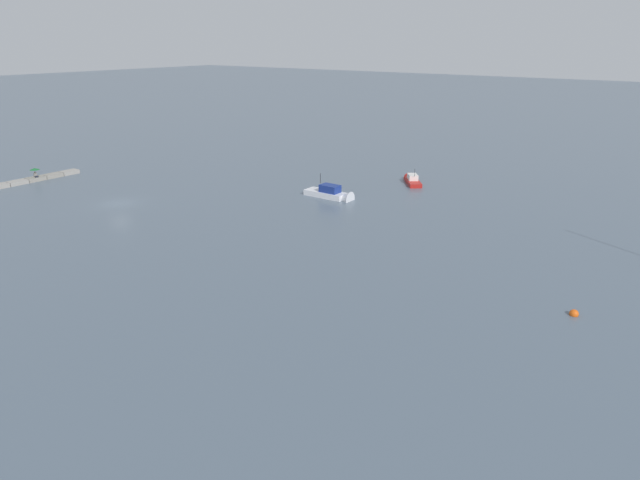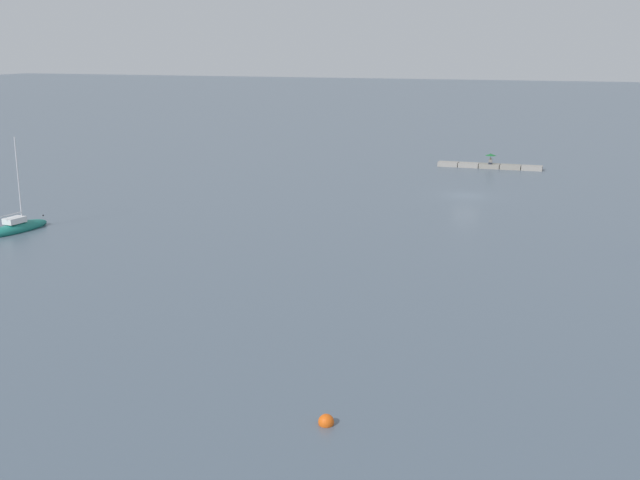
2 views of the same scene
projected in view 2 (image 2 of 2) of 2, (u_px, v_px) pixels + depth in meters
ground_plane at (466, 196)px, 77.42m from camera, size 500.00×500.00×0.00m
seawall_pier at (489, 166)px, 94.42m from camera, size 12.22×1.48×0.52m
person_seated_grey_left at (490, 162)px, 94.19m from camera, size 0.41×0.61×0.73m
umbrella_open_green at (491, 155)px, 93.99m from camera, size 1.27×1.27×1.28m
sailboat_teal_mid at (18, 228)px, 62.92m from camera, size 2.51×6.00×7.72m
mooring_buoy_near at (326, 422)px, 31.07m from camera, size 0.64×0.64×0.64m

